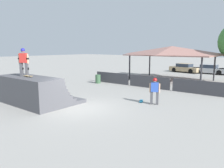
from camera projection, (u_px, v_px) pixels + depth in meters
The scene contains 11 objects.
ground_plane at pixel (81, 108), 12.82m from camera, with size 160.00×160.00×0.00m, color gray.
quarter_pipe_ramp at pixel (34, 92), 13.72m from camera, with size 4.74×3.45×1.74m.
skater_on_deck at pixel (24, 60), 13.52m from camera, with size 0.72×0.50×1.74m.
skateboard_on_deck at pixel (28, 76), 13.28m from camera, with size 0.76×0.20×0.09m.
bystander_walking at pixel (155, 89), 13.46m from camera, with size 0.64×0.37×1.68m.
skateboard_on_ground at pixel (141, 101), 14.25m from camera, with size 0.52×0.77×0.09m.
barrier_fence at pixel (149, 82), 19.22m from camera, with size 12.23×0.12×1.05m.
pavilion_shelter at pixel (172, 51), 23.52m from camera, with size 9.13×5.42×3.68m.
trash_bin at pixel (98, 79), 21.75m from camera, with size 0.52×0.52×0.85m, color #385B3D.
parked_car_tan at pixel (185, 68), 31.40m from camera, with size 4.51×2.38×1.27m.
parked_car_silver at pixel (210, 69), 29.66m from camera, with size 4.43×1.74×1.27m.
Camera 1 is at (9.16, -8.58, 3.49)m, focal length 35.00 mm.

